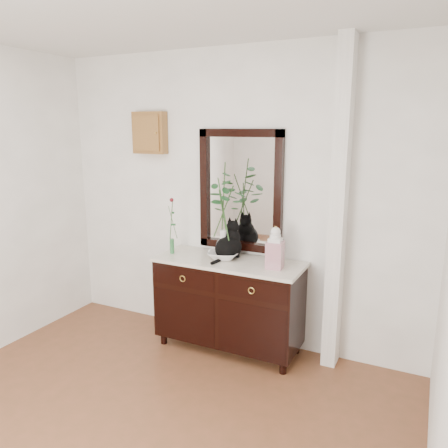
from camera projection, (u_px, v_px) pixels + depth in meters
The scene contains 10 objects.
wall_back at pixel (231, 200), 4.03m from camera, with size 3.60×0.04×2.70m, color white.
pilaster at pixel (338, 210), 3.53m from camera, with size 0.12×0.20×2.70m, color white.
sideboard at pixel (229, 300), 3.95m from camera, with size 1.33×0.52×0.82m.
wall_mirror at pixel (240, 191), 3.95m from camera, with size 0.80×0.06×1.10m.
key_cabinet at pixel (150, 133), 4.22m from camera, with size 0.35×0.10×0.40m, color brown.
cat at pixel (228, 240), 3.87m from camera, with size 0.25×0.30×0.35m, color black, non-canonical shape.
lotus_bowl at pixel (223, 255), 3.91m from camera, with size 0.29×0.29×0.07m, color silver.
vase_branches at pixel (223, 210), 3.82m from camera, with size 0.41×0.41×0.86m, color silver, non-canonical shape.
bud_vase_rose at pixel (171, 225), 4.02m from camera, with size 0.06×0.06×0.54m, color #2D6C3B, non-canonical shape.
ginger_jar at pixel (275, 247), 3.62m from camera, with size 0.13×0.13×0.36m, color silver, non-canonical shape.
Camera 1 is at (1.68, -1.62, 2.01)m, focal length 35.00 mm.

